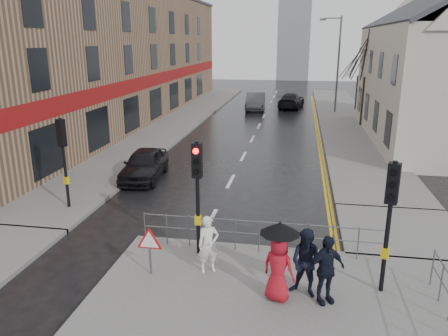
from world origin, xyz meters
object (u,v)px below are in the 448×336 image
at_px(pedestrian_b, 307,263).
at_px(pedestrian_with_umbrella, 279,258).
at_px(pedestrian_a, 208,244).
at_px(car_parked, 144,164).
at_px(pedestrian_d, 326,270).
at_px(car_mid, 255,101).

relative_size(pedestrian_b, pedestrian_with_umbrella, 0.86).
distance_m(pedestrian_a, car_parked, 9.31).
distance_m(pedestrian_b, pedestrian_d, 0.49).
bearing_deg(pedestrian_a, pedestrian_with_umbrella, -54.30).
height_order(pedestrian_d, car_mid, pedestrian_d).
xyz_separation_m(pedestrian_with_umbrella, car_parked, (-6.64, 9.05, -0.56)).
relative_size(pedestrian_b, pedestrian_d, 1.01).
distance_m(pedestrian_with_umbrella, car_parked, 11.24).
relative_size(pedestrian_with_umbrella, car_mid, 0.43).
xyz_separation_m(pedestrian_b, car_mid, (-4.42, 30.45, -0.23)).
xyz_separation_m(pedestrian_b, car_parked, (-7.31, 8.75, -0.32)).
bearing_deg(pedestrian_b, pedestrian_d, -9.21).
distance_m(pedestrian_with_umbrella, car_mid, 30.98).
height_order(pedestrian_a, pedestrian_b, pedestrian_b).
relative_size(pedestrian_a, car_parked, 0.39).
relative_size(pedestrian_a, pedestrian_b, 0.91).
distance_m(pedestrian_a, car_mid, 29.79).
bearing_deg(car_mid, pedestrian_d, -84.15).
height_order(pedestrian_b, pedestrian_with_umbrella, pedestrian_with_umbrella).
height_order(pedestrian_a, car_parked, pedestrian_a).
bearing_deg(car_mid, pedestrian_b, -84.88).
relative_size(pedestrian_b, car_parked, 0.43).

